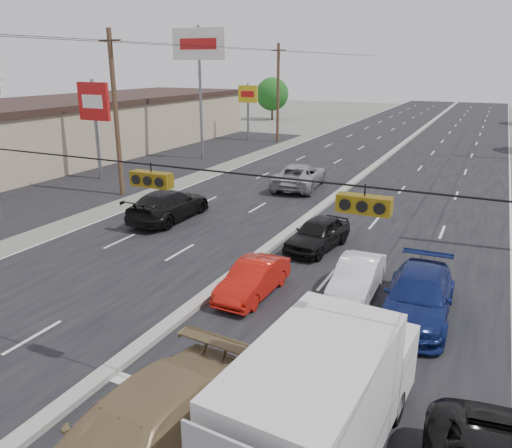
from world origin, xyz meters
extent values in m
plane|color=#606356|center=(0.00, 0.00, 0.00)|extent=(200.00, 200.00, 0.00)
cube|color=black|center=(0.00, 30.00, 0.00)|extent=(20.00, 160.00, 0.02)
cube|color=gray|center=(0.00, 30.00, 0.10)|extent=(0.50, 160.00, 0.20)
cube|color=tan|center=(-26.00, 25.00, 2.30)|extent=(12.00, 42.00, 4.60)
cube|color=black|center=(-17.00, 25.00, 0.00)|extent=(10.00, 42.00, 0.02)
cylinder|color=#422D1E|center=(-12.50, 15.00, 5.00)|extent=(0.30, 0.30, 10.00)
cube|color=#422D1E|center=(-12.50, 15.00, 9.30)|extent=(1.60, 0.12, 0.12)
cylinder|color=#422D1E|center=(-12.50, 40.00, 5.00)|extent=(0.30, 0.30, 10.00)
cube|color=#422D1E|center=(-12.50, 40.00, 9.30)|extent=(1.60, 0.12, 0.12)
cylinder|color=black|center=(0.00, 0.00, 5.80)|extent=(25.00, 0.04, 0.04)
cube|color=#72590C|center=(1.50, 0.00, 5.45)|extent=(1.05, 0.30, 0.35)
cube|color=#72590C|center=(6.50, 0.00, 5.45)|extent=(1.05, 0.30, 0.35)
cylinder|color=slate|center=(-17.00, 18.00, 3.50)|extent=(0.24, 0.24, 7.00)
cube|color=#B21414|center=(-17.00, 18.00, 5.50)|extent=(2.60, 0.25, 2.60)
cylinder|color=slate|center=(-14.50, 28.00, 5.50)|extent=(0.24, 0.24, 11.00)
cube|color=silver|center=(-14.50, 28.00, 9.55)|extent=(5.00, 0.25, 2.50)
cylinder|color=slate|center=(-16.00, 40.00, 3.00)|extent=(0.24, 0.24, 6.00)
cube|color=gold|center=(-16.00, 40.00, 4.90)|extent=(2.20, 0.25, 1.80)
cylinder|color=#382619|center=(-22.00, 60.00, 1.08)|extent=(0.28, 0.28, 2.16)
sphere|color=#124313|center=(-22.00, 60.00, 3.72)|extent=(4.80, 4.80, 4.80)
cube|color=black|center=(6.26, -0.96, 0.40)|extent=(2.45, 6.32, 0.22)
cube|color=silver|center=(6.22, -1.67, 1.90)|extent=(2.50, 4.56, 2.48)
cube|color=silver|center=(6.42, 1.29, 1.11)|extent=(2.23, 1.82, 1.59)
cylinder|color=black|center=(5.47, 1.13, 0.40)|extent=(0.32, 0.81, 0.80)
cylinder|color=black|center=(7.33, 1.01, 0.40)|extent=(0.32, 0.81, 0.80)
imported|color=olive|center=(3.00, -3.00, 0.90)|extent=(3.02, 6.37, 1.79)
imported|color=#BB140B|center=(1.40, 5.58, 0.63)|extent=(1.41, 3.84, 1.26)
imported|color=black|center=(1.94, 11.14, 0.71)|extent=(2.23, 4.36, 1.42)
imported|color=white|center=(4.75, 7.28, 0.65)|extent=(1.50, 4.01, 1.31)
imported|color=navy|center=(7.00, 6.43, 0.75)|extent=(2.26, 5.23, 1.50)
imported|color=black|center=(-6.70, 11.91, 0.81)|extent=(2.34, 5.61, 1.62)
imported|color=gray|center=(-2.97, 21.67, 0.81)|extent=(3.33, 6.12, 1.63)
camera|label=1|loc=(8.62, -9.19, 8.03)|focal=35.00mm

